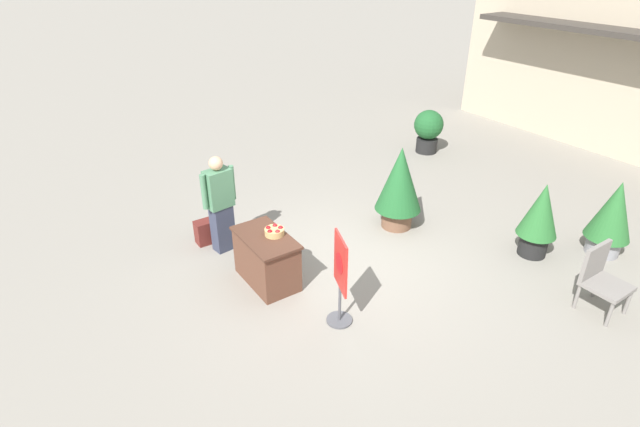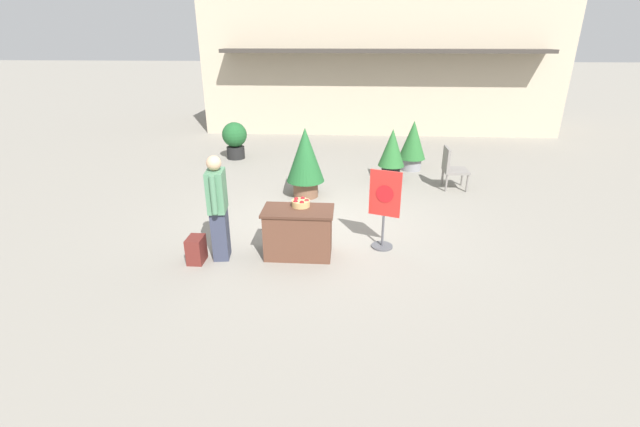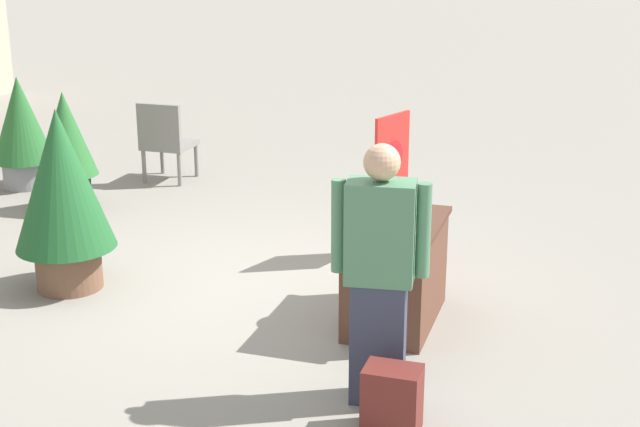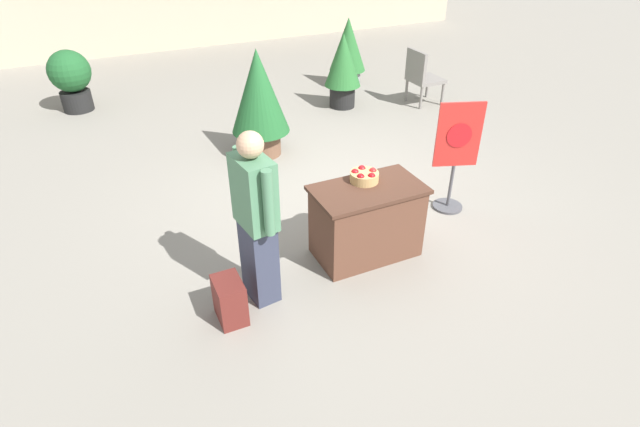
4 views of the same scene
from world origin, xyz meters
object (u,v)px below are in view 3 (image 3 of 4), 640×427
Objects in this scene: apple_basket at (380,213)px; potted_plant_near_right at (62,190)px; patio_chair at (165,139)px; poster_board at (391,183)px; potted_plant_far_right at (21,128)px; potted_plant_near_left at (66,144)px; display_table at (396,272)px; person_visitor at (380,274)px; backpack at (392,400)px.

potted_plant_near_right is at bearing 94.20° from apple_basket.
poster_board is at bearing -119.21° from patio_chair.
patio_chair is 0.74× the size of potted_plant_far_right.
apple_basket is 4.65m from patio_chair.
apple_basket is 4.29m from potted_plant_near_left.
poster_board reaches higher than potted_plant_near_left.
person_visitor is at bearing -172.32° from display_table.
patio_chair is 1.44m from potted_plant_near_left.
backpack is (-1.61, -0.49, -0.65)m from apple_basket.
display_table is 0.66× the size of person_visitor.
patio_chair is at bearing 13.15° from potted_plant_near_right.
potted_plant_far_right is at bearing 57.94° from potted_plant_near_left.
poster_board reaches higher than potted_plant_far_right.
person_visitor is at bearing -139.67° from patio_chair.
potted_plant_far_right reaches higher than display_table.
backpack is 0.32× the size of potted_plant_near_left.
backpack is (-0.36, -0.18, -0.65)m from person_visitor.
potted_plant_near_right is (-3.33, -0.78, 0.33)m from patio_chair.
patio_chair is at bearing 48.40° from display_table.
potted_plant_near_left is at bearing 46.42° from person_visitor.
patio_chair is 0.75× the size of potted_plant_near_left.
display_table is 1.63m from backpack.
poster_board reaches higher than apple_basket.
person_visitor reaches higher than apple_basket.
backpack is 5.57m from potted_plant_near_left.
apple_basket is at bearing -60.59° from poster_board.
apple_basket is (0.03, 0.14, 0.46)m from display_table.
backpack is at bearing -114.38° from potted_plant_near_right.
potted_plant_near_right reaches higher than patio_chair.
person_visitor is 1.30× the size of potted_plant_near_left.
apple_basket is 0.22× the size of potted_plant_far_right.
poster_board is 1.03× the size of potted_plant_far_right.
backpack is at bearing -140.56° from patio_chair.
potted_plant_near_right reaches higher than potted_plant_near_left.
poster_board is at bearing 9.54° from apple_basket.
potted_plant_far_right is (3.68, 5.22, -0.15)m from person_visitor.
person_visitor is 3.14m from potted_plant_near_right.
patio_chair is at bearing 32.66° from person_visitor.
potted_plant_near_right reaches higher than apple_basket.
potted_plant_near_right reaches higher than backpack.
apple_basket is 0.22× the size of poster_board.
apple_basket is 1.38m from poster_board.
backpack is 6.76m from potted_plant_far_right.
display_table is at bearing -114.22° from potted_plant_near_left.
patio_chair is at bearing 39.46° from backpack.
apple_basket is 0.19× the size of potted_plant_near_right.
person_visitor is at bearing -166.26° from apple_basket.
potted_plant_far_right is at bearing 115.48° from patio_chair.
poster_board is at bearing 14.96° from display_table.
backpack is at bearing -127.81° from potted_plant_near_left.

